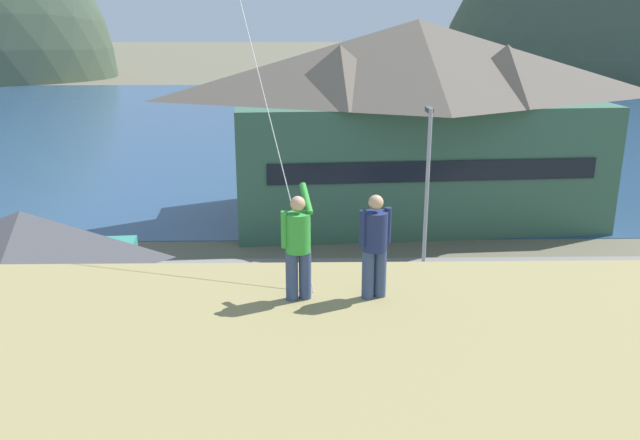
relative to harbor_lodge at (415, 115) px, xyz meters
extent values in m
cube|color=gray|center=(-7.00, -17.51, -6.06)|extent=(40.00, 20.00, 0.10)
cube|color=navy|center=(-7.00, 37.49, -6.09)|extent=(360.00, 84.00, 0.03)
cube|color=#38604C|center=(-0.01, 0.12, -2.59)|extent=(21.17, 11.27, 7.04)
cube|color=black|center=(0.36, -4.79, -2.24)|extent=(17.38, 1.38, 1.10)
pyramid|color=#60564C|center=(-0.01, 0.12, 3.13)|extent=(22.47, 12.34, 4.40)
pyramid|color=#60564C|center=(-4.48, -1.93, 2.49)|extent=(5.76, 5.76, 3.08)
pyramid|color=#60564C|center=(4.72, -1.24, 2.49)|extent=(5.76, 5.76, 3.08)
cube|color=#338475|center=(-15.54, -17.66, -4.21)|extent=(6.84, 5.70, 3.80)
pyramid|color=#47474C|center=(-15.54, -17.66, -1.41)|extent=(7.40, 6.26, 1.79)
cube|color=black|center=(-15.29, -20.24, -4.78)|extent=(1.10, 0.17, 2.66)
cube|color=#70604C|center=(-5.14, 11.89, -5.76)|extent=(3.20, 11.77, 0.70)
cube|color=#23564C|center=(-8.45, 10.03, -5.66)|extent=(2.53, 6.30, 0.90)
cube|color=#33665B|center=(-8.45, 10.03, -5.13)|extent=(2.45, 6.11, 0.16)
cube|color=silver|center=(-8.49, 9.57, -4.50)|extent=(1.54, 1.96, 1.10)
cube|color=silver|center=(-1.54, 13.42, -5.66)|extent=(2.65, 7.84, 0.90)
cube|color=white|center=(-1.54, 13.42, -5.13)|extent=(2.57, 7.61, 0.16)
cube|color=silver|center=(-1.53, 12.84, -4.50)|extent=(1.79, 2.37, 1.10)
cube|color=red|center=(-9.56, -21.40, -5.29)|extent=(4.21, 1.83, 0.80)
cube|color=#B11A15|center=(-9.41, -21.40, -4.54)|extent=(2.11, 1.62, 0.70)
cube|color=black|center=(-9.41, -21.40, -4.57)|extent=(2.16, 1.65, 0.32)
cylinder|color=black|center=(-10.92, -20.47, -5.69)|extent=(0.64, 0.23, 0.64)
cylinder|color=black|center=(-10.93, -22.31, -5.69)|extent=(0.64, 0.23, 0.64)
cylinder|color=black|center=(-8.19, -20.50, -5.69)|extent=(0.64, 0.23, 0.64)
cylinder|color=black|center=(-8.20, -22.33, -5.69)|extent=(0.64, 0.23, 0.64)
cube|color=navy|center=(1.17, -15.87, -5.29)|extent=(4.24, 1.90, 0.80)
cube|color=navy|center=(1.02, -15.86, -4.54)|extent=(2.14, 1.65, 0.70)
cube|color=black|center=(1.02, -15.86, -4.57)|extent=(2.18, 1.68, 0.32)
cylinder|color=black|center=(2.52, -16.82, -5.69)|extent=(0.65, 0.24, 0.64)
cylinder|color=black|center=(2.56, -14.98, -5.69)|extent=(0.65, 0.24, 0.64)
cylinder|color=black|center=(-0.21, -16.75, -5.69)|extent=(0.65, 0.24, 0.64)
cylinder|color=black|center=(-0.17, -14.92, -5.69)|extent=(0.65, 0.24, 0.64)
cube|color=navy|center=(-2.33, -22.81, -5.29)|extent=(4.30, 2.04, 0.80)
cube|color=navy|center=(-2.48, -22.80, -4.54)|extent=(2.19, 1.72, 0.70)
cube|color=black|center=(-2.48, -22.80, -4.57)|extent=(2.23, 1.75, 0.32)
cylinder|color=black|center=(-0.91, -21.98, -5.69)|extent=(0.65, 0.26, 0.64)
cylinder|color=black|center=(-3.64, -21.82, -5.69)|extent=(0.65, 0.26, 0.64)
cube|color=#236633|center=(-8.69, -16.01, -5.29)|extent=(4.31, 2.08, 0.80)
cube|color=#1E562B|center=(-8.54, -16.02, -4.54)|extent=(2.20, 1.74, 0.70)
cube|color=black|center=(-8.54, -16.02, -4.57)|extent=(2.25, 1.77, 0.32)
cylinder|color=black|center=(-9.99, -15.00, -5.69)|extent=(0.65, 0.26, 0.64)
cylinder|color=black|center=(-10.11, -16.83, -5.69)|extent=(0.65, 0.26, 0.64)
cylinder|color=black|center=(-7.27, -15.19, -5.69)|extent=(0.65, 0.26, 0.64)
cylinder|color=black|center=(-7.39, -17.02, -5.69)|extent=(0.65, 0.26, 0.64)
cylinder|color=#ADADB2|center=(-1.32, -12.01, -2.01)|extent=(0.16, 0.16, 8.00)
cube|color=#4C4C51|center=(-1.32, -11.66, 1.89)|extent=(0.24, 0.70, 0.20)
cylinder|color=#384770|center=(-6.49, -28.33, 1.48)|extent=(0.20, 0.20, 0.82)
cylinder|color=#384770|center=(-6.27, -28.27, 1.48)|extent=(0.20, 0.20, 0.82)
cylinder|color=green|center=(-6.38, -28.30, 2.21)|extent=(0.40, 0.40, 0.64)
sphere|color=tan|center=(-6.38, -28.30, 2.69)|extent=(0.24, 0.24, 0.24)
cylinder|color=green|center=(-6.25, -28.08, 2.71)|extent=(0.24, 0.56, 0.43)
cylinder|color=green|center=(-6.59, -28.35, 2.28)|extent=(0.11, 0.11, 0.60)
cylinder|color=#384770|center=(-5.25, -28.29, 1.48)|extent=(0.20, 0.20, 0.82)
cylinder|color=#384770|center=(-5.04, -28.21, 1.48)|extent=(0.20, 0.20, 0.82)
cylinder|color=navy|center=(-5.14, -28.25, 2.21)|extent=(0.40, 0.40, 0.64)
sphere|color=tan|center=(-5.14, -28.25, 2.69)|extent=(0.24, 0.24, 0.24)
cylinder|color=navy|center=(-5.35, -28.32, 2.28)|extent=(0.11, 0.11, 0.60)
cylinder|color=navy|center=(-4.94, -28.17, 2.28)|extent=(0.11, 0.11, 0.60)
camera|label=1|loc=(-6.21, -38.29, 5.51)|focal=37.14mm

